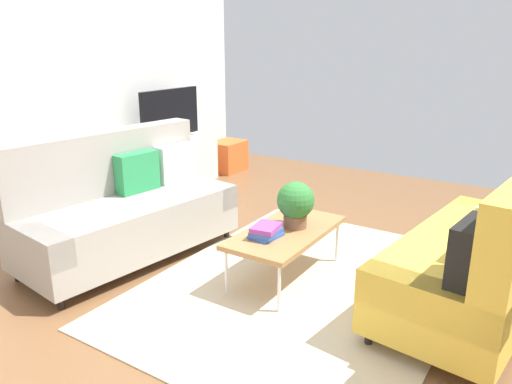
{
  "coord_description": "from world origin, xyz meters",
  "views": [
    {
      "loc": [
        -3.0,
        -1.82,
        1.87
      ],
      "look_at": [
        0.28,
        0.29,
        0.65
      ],
      "focal_mm": 34.38,
      "sensor_mm": 36.0,
      "label": 1
    }
  ],
  "objects_px": {
    "couch_green": "(485,255)",
    "tv": "(170,115)",
    "bottle_1": "(163,133)",
    "vase_0": "(134,141)",
    "tv_console": "(172,164)",
    "potted_plant": "(296,203)",
    "couch_beige": "(125,208)",
    "coffee_table": "(286,233)",
    "vase_1": "(143,138)",
    "storage_trunk": "(228,156)",
    "table_book_0": "(266,236)",
    "bottle_0": "(157,134)"
  },
  "relations": [
    {
      "from": "tv_console",
      "to": "vase_1",
      "type": "xyz_separation_m",
      "value": [
        -0.43,
        0.05,
        0.41
      ]
    },
    {
      "from": "vase_1",
      "to": "bottle_1",
      "type": "distance_m",
      "value": 0.27
    },
    {
      "from": "storage_trunk",
      "to": "bottle_0",
      "type": "relative_size",
      "value": 2.18
    },
    {
      "from": "tv",
      "to": "bottle_1",
      "type": "relative_size",
      "value": 4.25
    },
    {
      "from": "vase_1",
      "to": "bottle_1",
      "type": "bearing_deg",
      "value": -19.9
    },
    {
      "from": "tv_console",
      "to": "bottle_1",
      "type": "relative_size",
      "value": 5.94
    },
    {
      "from": "storage_trunk",
      "to": "vase_1",
      "type": "xyz_separation_m",
      "value": [
        -1.53,
        0.15,
        0.51
      ]
    },
    {
      "from": "couch_green",
      "to": "potted_plant",
      "type": "relative_size",
      "value": 5.27
    },
    {
      "from": "couch_green",
      "to": "tv_console",
      "type": "bearing_deg",
      "value": 80.67
    },
    {
      "from": "couch_beige",
      "to": "coffee_table",
      "type": "bearing_deg",
      "value": 112.26
    },
    {
      "from": "couch_beige",
      "to": "potted_plant",
      "type": "distance_m",
      "value": 1.53
    },
    {
      "from": "table_book_0",
      "to": "vase_0",
      "type": "bearing_deg",
      "value": 66.94
    },
    {
      "from": "table_book_0",
      "to": "vase_0",
      "type": "relative_size",
      "value": 1.53
    },
    {
      "from": "tv",
      "to": "vase_1",
      "type": "distance_m",
      "value": 0.49
    },
    {
      "from": "couch_beige",
      "to": "tv_console",
      "type": "relative_size",
      "value": 1.42
    },
    {
      "from": "couch_green",
      "to": "vase_1",
      "type": "bearing_deg",
      "value": 86.7
    },
    {
      "from": "tv",
      "to": "vase_1",
      "type": "bearing_deg",
      "value": 170.72
    },
    {
      "from": "coffee_table",
      "to": "vase_0",
      "type": "bearing_deg",
      "value": 71.6
    },
    {
      "from": "couch_beige",
      "to": "vase_0",
      "type": "relative_size",
      "value": 12.67
    },
    {
      "from": "coffee_table",
      "to": "bottle_1",
      "type": "height_order",
      "value": "bottle_1"
    },
    {
      "from": "vase_0",
      "to": "vase_1",
      "type": "height_order",
      "value": "vase_1"
    },
    {
      "from": "couch_beige",
      "to": "coffee_table",
      "type": "relative_size",
      "value": 1.81
    },
    {
      "from": "couch_green",
      "to": "tv",
      "type": "relative_size",
      "value": 1.99
    },
    {
      "from": "coffee_table",
      "to": "table_book_0",
      "type": "bearing_deg",
      "value": 166.43
    },
    {
      "from": "couch_green",
      "to": "potted_plant",
      "type": "height_order",
      "value": "couch_green"
    },
    {
      "from": "storage_trunk",
      "to": "bottle_1",
      "type": "distance_m",
      "value": 1.39
    },
    {
      "from": "vase_0",
      "to": "bottle_1",
      "type": "bearing_deg",
      "value": -12.68
    },
    {
      "from": "storage_trunk",
      "to": "vase_0",
      "type": "xyz_separation_m",
      "value": [
        -1.68,
        0.15,
        0.5
      ]
    },
    {
      "from": "vase_0",
      "to": "storage_trunk",
      "type": "bearing_deg",
      "value": -5.1
    },
    {
      "from": "couch_beige",
      "to": "storage_trunk",
      "type": "height_order",
      "value": "couch_beige"
    },
    {
      "from": "bottle_1",
      "to": "coffee_table",
      "type": "bearing_deg",
      "value": -116.86
    },
    {
      "from": "tv",
      "to": "vase_0",
      "type": "distance_m",
      "value": 0.63
    },
    {
      "from": "bottle_0",
      "to": "bottle_1",
      "type": "relative_size",
      "value": 1.01
    },
    {
      "from": "coffee_table",
      "to": "vase_1",
      "type": "xyz_separation_m",
      "value": [
        1.01,
        2.57,
        0.33
      ]
    },
    {
      "from": "couch_green",
      "to": "storage_trunk",
      "type": "distance_m",
      "value": 4.46
    },
    {
      "from": "storage_trunk",
      "to": "potted_plant",
      "type": "xyz_separation_m",
      "value": [
        -2.44,
        -2.44,
        0.41
      ]
    },
    {
      "from": "couch_beige",
      "to": "tv_console",
      "type": "height_order",
      "value": "couch_beige"
    },
    {
      "from": "bottle_0",
      "to": "potted_plant",
      "type": "bearing_deg",
      "value": -112.99
    },
    {
      "from": "couch_green",
      "to": "vase_1",
      "type": "distance_m",
      "value": 4.06
    },
    {
      "from": "storage_trunk",
      "to": "bottle_0",
      "type": "distance_m",
      "value": 1.48
    },
    {
      "from": "tv",
      "to": "couch_green",
      "type": "bearing_deg",
      "value": -106.5
    },
    {
      "from": "coffee_table",
      "to": "bottle_1",
      "type": "distance_m",
      "value": 2.8
    },
    {
      "from": "tv_console",
      "to": "vase_0",
      "type": "relative_size",
      "value": 8.9
    },
    {
      "from": "storage_trunk",
      "to": "vase_1",
      "type": "bearing_deg",
      "value": 174.4
    },
    {
      "from": "couch_green",
      "to": "vase_1",
      "type": "height_order",
      "value": "couch_green"
    },
    {
      "from": "couch_green",
      "to": "tv_console",
      "type": "xyz_separation_m",
      "value": [
        1.16,
        3.93,
        -0.13
      ]
    },
    {
      "from": "couch_beige",
      "to": "coffee_table",
      "type": "xyz_separation_m",
      "value": [
        0.37,
        -1.42,
        -0.05
      ]
    },
    {
      "from": "bottle_0",
      "to": "vase_1",
      "type": "bearing_deg",
      "value": 149.13
    },
    {
      "from": "tv",
      "to": "bottle_1",
      "type": "height_order",
      "value": "tv"
    },
    {
      "from": "potted_plant",
      "to": "vase_0",
      "type": "distance_m",
      "value": 2.71
    }
  ]
}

